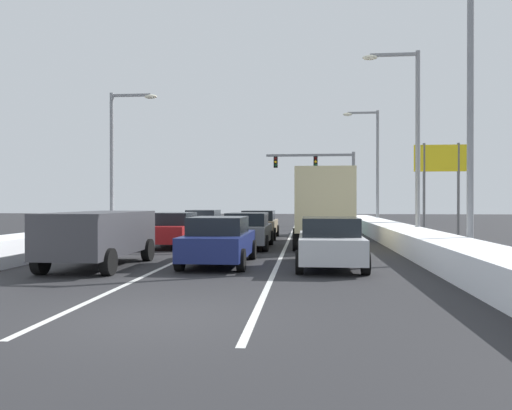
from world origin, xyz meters
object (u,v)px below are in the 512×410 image
(sedan_silver_right_lane_nearest, at_px, (330,242))
(roadside_sign_right, at_px, (441,168))
(suv_charcoal_left_lane_nearest, at_px, (100,234))
(traffic_light_gantry, at_px, (326,172))
(street_lamp_right_mid, at_px, (410,130))
(sedan_white_left_lane_third, at_px, (204,223))
(sedan_navy_center_lane_nearest, at_px, (219,240))
(sedan_red_left_lane_second, at_px, (174,229))
(street_lamp_left_mid, at_px, (118,151))
(sedan_gray_center_lane_second, at_px, (248,230))
(box_truck_right_lane_second, at_px, (322,204))
(street_lamp_right_near, at_px, (460,94))
(sedan_green_right_lane_third, at_px, (323,222))
(street_lamp_right_far, at_px, (373,158))
(sedan_tan_center_lane_third, at_px, (259,224))

(sedan_silver_right_lane_nearest, relative_size, roadside_sign_right, 0.82)
(suv_charcoal_left_lane_nearest, xyz_separation_m, traffic_light_gantry, (7.91, 28.60, 3.48))
(suv_charcoal_left_lane_nearest, xyz_separation_m, street_lamp_right_mid, (11.08, 9.42, 4.31))
(sedan_white_left_lane_third, xyz_separation_m, street_lamp_right_mid, (10.71, -4.52, 4.56))
(sedan_navy_center_lane_nearest, relative_size, roadside_sign_right, 0.82)
(sedan_navy_center_lane_nearest, bearing_deg, sedan_silver_right_lane_nearest, -5.09)
(sedan_red_left_lane_second, height_order, street_lamp_left_mid, street_lamp_left_mid)
(sedan_gray_center_lane_second, xyz_separation_m, sedan_red_left_lane_second, (-3.28, 0.24, 0.00))
(box_truck_right_lane_second, height_order, sedan_gray_center_lane_second, box_truck_right_lane_second)
(box_truck_right_lane_second, relative_size, street_lamp_right_near, 0.77)
(sedan_navy_center_lane_nearest, bearing_deg, sedan_green_right_lane_third, 75.87)
(sedan_navy_center_lane_nearest, height_order, suv_charcoal_left_lane_nearest, suv_charcoal_left_lane_nearest)
(sedan_gray_center_lane_second, xyz_separation_m, street_lamp_right_far, (7.43, 16.63, 4.42))
(roadside_sign_right, bearing_deg, sedan_silver_right_lane_nearest, -114.86)
(sedan_white_left_lane_third, bearing_deg, street_lamp_left_mid, -157.74)
(sedan_gray_center_lane_second, bearing_deg, sedan_white_left_lane_third, 115.08)
(sedan_navy_center_lane_nearest, xyz_separation_m, sedan_gray_center_lane_second, (0.23, 5.81, 0.00))
(sedan_red_left_lane_second, bearing_deg, street_lamp_right_near, -22.81)
(sedan_green_right_lane_third, relative_size, street_lamp_right_mid, 0.50)
(sedan_silver_right_lane_nearest, distance_m, street_lamp_right_mid, 10.73)
(sedan_silver_right_lane_nearest, xyz_separation_m, suv_charcoal_left_lane_nearest, (-6.95, -0.62, 0.25))
(street_lamp_right_near, bearing_deg, street_lamp_left_mid, 147.65)
(box_truck_right_lane_second, distance_m, roadside_sign_right, 11.36)
(sedan_gray_center_lane_second, relative_size, street_lamp_left_mid, 0.57)
(sedan_navy_center_lane_nearest, bearing_deg, street_lamp_right_near, 10.96)
(street_lamp_right_near, distance_m, roadside_sign_right, 14.47)
(traffic_light_gantry, height_order, street_lamp_right_far, street_lamp_right_far)
(box_truck_right_lane_second, relative_size, suv_charcoal_left_lane_nearest, 1.47)
(box_truck_right_lane_second, bearing_deg, roadside_sign_right, 48.90)
(street_lamp_right_near, bearing_deg, sedan_silver_right_lane_nearest, -157.31)
(sedan_green_right_lane_third, bearing_deg, sedan_gray_center_lane_second, -111.24)
(street_lamp_right_mid, bearing_deg, street_lamp_right_near, -88.37)
(street_lamp_right_mid, bearing_deg, sedan_white_left_lane_third, 157.13)
(sedan_green_right_lane_third, xyz_separation_m, suv_charcoal_left_lane_nearest, (-7.25, -15.77, 0.25))
(sedan_white_left_lane_third, relative_size, street_lamp_right_near, 0.48)
(sedan_gray_center_lane_second, height_order, sedan_tan_center_lane_third, same)
(sedan_gray_center_lane_second, height_order, street_lamp_right_far, street_lamp_right_far)
(sedan_gray_center_lane_second, xyz_separation_m, sedan_tan_center_lane_third, (-0.04, 5.75, 0.00))
(sedan_green_right_lane_third, bearing_deg, sedan_silver_right_lane_nearest, -91.13)
(sedan_gray_center_lane_second, bearing_deg, sedan_tan_center_lane_third, 90.39)
(box_truck_right_lane_second, distance_m, sedan_white_left_lane_third, 8.88)
(suv_charcoal_left_lane_nearest, relative_size, sedan_red_left_lane_second, 1.09)
(traffic_light_gantry, bearing_deg, sedan_tan_center_lane_third, -104.66)
(sedan_gray_center_lane_second, bearing_deg, sedan_silver_right_lane_nearest, -62.33)
(sedan_gray_center_lane_second, distance_m, sedan_white_left_lane_third, 7.94)
(sedan_gray_center_lane_second, height_order, street_lamp_left_mid, street_lamp_left_mid)
(street_lamp_left_mid, distance_m, roadside_sign_right, 18.86)
(street_lamp_right_far, relative_size, street_lamp_left_mid, 1.10)
(sedan_green_right_lane_third, bearing_deg, sedan_navy_center_lane_nearest, -104.13)
(sedan_gray_center_lane_second, relative_size, suv_charcoal_left_lane_nearest, 0.92)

